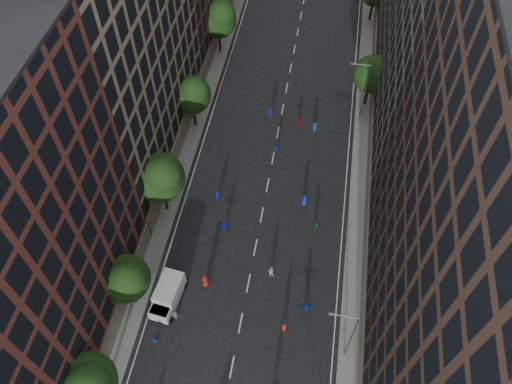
% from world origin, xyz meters
% --- Properties ---
extents(ground, '(240.00, 240.00, 0.00)m').
position_xyz_m(ground, '(0.00, 40.00, 0.00)').
color(ground, black).
rests_on(ground, ground).
extents(sidewalk_left, '(4.00, 105.00, 0.15)m').
position_xyz_m(sidewalk_left, '(-12.00, 47.50, 0.07)').
color(sidewalk_left, slate).
rests_on(sidewalk_left, ground).
extents(sidewalk_right, '(4.00, 105.00, 0.15)m').
position_xyz_m(sidewalk_right, '(12.00, 47.50, 0.07)').
color(sidewalk_right, slate).
rests_on(sidewalk_right, ground).
extents(bldg_left_b, '(14.00, 26.00, 34.00)m').
position_xyz_m(bldg_left_b, '(-19.00, 35.00, 17.00)').
color(bldg_left_b, '#897559').
rests_on(bldg_left_b, ground).
extents(bldg_right_a, '(14.00, 30.00, 36.00)m').
position_xyz_m(bldg_right_a, '(19.00, 15.00, 18.00)').
color(bldg_right_a, '#462F25').
rests_on(bldg_right_a, ground).
extents(bldg_right_b, '(14.00, 28.00, 33.00)m').
position_xyz_m(bldg_right_b, '(19.00, 44.00, 16.50)').
color(bldg_right_b, '#675E55').
rests_on(bldg_right_b, ground).
extents(tree_left_0, '(5.20, 5.20, 8.83)m').
position_xyz_m(tree_left_0, '(-11.01, 3.85, 5.96)').
color(tree_left_0, black).
rests_on(tree_left_0, ground).
extents(tree_left_1, '(4.80, 4.80, 8.21)m').
position_xyz_m(tree_left_1, '(-11.02, 13.86, 5.55)').
color(tree_left_1, black).
rests_on(tree_left_1, ground).
extents(tree_left_2, '(5.60, 5.60, 9.45)m').
position_xyz_m(tree_left_2, '(-10.99, 25.83, 6.36)').
color(tree_left_2, black).
rests_on(tree_left_2, ground).
extents(tree_left_3, '(5.00, 5.00, 8.58)m').
position_xyz_m(tree_left_3, '(-11.02, 39.85, 5.82)').
color(tree_left_3, black).
rests_on(tree_left_3, ground).
extents(tree_left_4, '(5.40, 5.40, 9.08)m').
position_xyz_m(tree_left_4, '(-11.00, 55.84, 6.10)').
color(tree_left_4, black).
rests_on(tree_left_4, ground).
extents(tree_right_a, '(5.00, 5.00, 8.39)m').
position_xyz_m(tree_right_a, '(11.38, 47.85, 5.63)').
color(tree_right_a, black).
rests_on(tree_right_a, ground).
extents(streetlamp_near, '(2.64, 0.22, 9.06)m').
position_xyz_m(streetlamp_near, '(10.37, 12.00, 5.17)').
color(streetlamp_near, '#595B60').
rests_on(streetlamp_near, ground).
extents(streetlamp_far, '(2.64, 0.22, 9.06)m').
position_xyz_m(streetlamp_far, '(10.37, 45.00, 5.17)').
color(streetlamp_far, '#595B60').
rests_on(streetlamp_far, ground).
extents(cargo_van, '(2.92, 5.19, 2.63)m').
position_xyz_m(cargo_van, '(-7.79, 14.62, 1.39)').
color(cargo_van, silver).
rests_on(cargo_van, ground).
extents(skater_4, '(0.96, 0.65, 1.51)m').
position_xyz_m(skater_4, '(-7.91, 10.01, 0.76)').
color(skater_4, '#133C9C').
rests_on(skater_4, ground).
extents(skater_5, '(1.76, 0.94, 1.81)m').
position_xyz_m(skater_5, '(6.38, 15.88, 0.91)').
color(skater_5, navy).
rests_on(skater_5, ground).
extents(skater_6, '(1.09, 0.90, 1.91)m').
position_xyz_m(skater_6, '(-4.41, 17.03, 0.96)').
color(skater_6, maroon).
rests_on(skater_6, ground).
extents(skater_7, '(0.72, 0.59, 1.71)m').
position_xyz_m(skater_7, '(4.46, 13.37, 0.86)').
color(skater_7, maroon).
rests_on(skater_7, ground).
extents(skater_8, '(0.81, 0.64, 1.62)m').
position_xyz_m(skater_8, '(2.23, 19.39, 0.81)').
color(skater_8, '#BABAB5').
rests_on(skater_8, ground).
extents(skater_9, '(1.17, 0.83, 1.64)m').
position_xyz_m(skater_9, '(-6.56, 12.85, 0.82)').
color(skater_9, '#434348').
rests_on(skater_9, ground).
extents(skater_10, '(1.02, 0.52, 1.67)m').
position_xyz_m(skater_10, '(6.44, 25.89, 0.83)').
color(skater_10, '#1A5735').
rests_on(skater_10, ground).
extents(skater_11, '(1.52, 0.53, 1.62)m').
position_xyz_m(skater_11, '(-3.86, 24.21, 0.81)').
color(skater_11, '#1622B5').
rests_on(skater_11, ground).
extents(skater_12, '(0.90, 0.69, 1.64)m').
position_xyz_m(skater_12, '(4.72, 29.27, 0.82)').
color(skater_12, '#1626B3').
rests_on(skater_12, ground).
extents(skater_13, '(0.63, 0.43, 1.71)m').
position_xyz_m(skater_13, '(-5.58, 28.23, 0.85)').
color(skater_13, '#121999').
rests_on(skater_13, ground).
extents(skater_14, '(0.89, 0.73, 1.69)m').
position_xyz_m(skater_14, '(0.23, 36.95, 0.84)').
color(skater_14, '#1423A4').
rests_on(skater_14, ground).
extents(skater_15, '(1.13, 0.77, 1.62)m').
position_xyz_m(skater_15, '(4.76, 41.31, 0.81)').
color(skater_15, navy).
rests_on(skater_15, ground).
extents(skater_16, '(1.24, 0.84, 1.95)m').
position_xyz_m(skater_16, '(-1.36, 42.82, 0.97)').
color(skater_16, '#1547AE').
rests_on(skater_16, ground).
extents(skater_17, '(1.45, 0.56, 1.53)m').
position_xyz_m(skater_17, '(2.58, 42.03, 0.77)').
color(skater_17, maroon).
rests_on(skater_17, ground).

